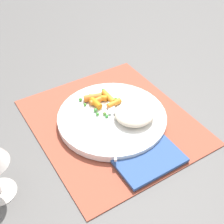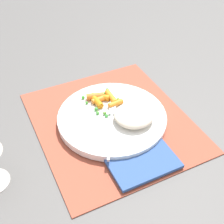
{
  "view_description": "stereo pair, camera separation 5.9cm",
  "coord_description": "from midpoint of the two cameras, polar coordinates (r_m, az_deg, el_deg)",
  "views": [
    {
      "loc": [
        -0.47,
        0.29,
        0.52
      ],
      "look_at": [
        0.0,
        0.0,
        0.03
      ],
      "focal_mm": 49.44,
      "sensor_mm": 36.0,
      "label": 1
    },
    {
      "loc": [
        -0.5,
        0.24,
        0.52
      ],
      "look_at": [
        0.0,
        0.0,
        0.03
      ],
      "focal_mm": 49.44,
      "sensor_mm": 36.0,
      "label": 2
    }
  ],
  "objects": [
    {
      "name": "rice_mound",
      "position": [
        0.73,
        6.38,
        -0.68
      ],
      "size": [
        0.09,
        0.1,
        0.03
      ],
      "primitive_type": "ellipsoid",
      "color": "beige",
      "rests_on": "plate"
    },
    {
      "name": "carrot_portion",
      "position": [
        0.78,
        0.35,
        2.4
      ],
      "size": [
        0.07,
        0.08,
        0.02
      ],
      "color": "orange",
      "rests_on": "plate"
    },
    {
      "name": "pea_scatter",
      "position": [
        0.78,
        0.67,
        1.87
      ],
      "size": [
        0.1,
        0.09,
        0.01
      ],
      "color": "#5BB63C",
      "rests_on": "plate"
    },
    {
      "name": "plate",
      "position": [
        0.75,
        2.22,
        -1.15
      ],
      "size": [
        0.27,
        0.27,
        0.02
      ],
      "primitive_type": "cylinder",
      "color": "white",
      "rests_on": "placemat"
    },
    {
      "name": "ground_plane",
      "position": [
        0.76,
        2.2,
        -1.97
      ],
      "size": [
        2.4,
        2.4,
        0.0
      ],
      "primitive_type": "plane",
      "color": "#565451"
    },
    {
      "name": "placemat",
      "position": [
        0.76,
        2.2,
        -1.81
      ],
      "size": [
        0.41,
        0.36,
        0.01
      ],
      "primitive_type": "cube",
      "color": "#9E4733",
      "rests_on": "ground_plane"
    },
    {
      "name": "napkin",
      "position": [
        0.67,
        8.28,
        -9.2
      ],
      "size": [
        0.1,
        0.15,
        0.01
      ],
      "primitive_type": "cube",
      "rotation": [
        0.0,
        0.0,
        0.0
      ],
      "color": "#33518C",
      "rests_on": "placemat"
    },
    {
      "name": "fork",
      "position": [
        0.72,
        2.19,
        -2.07
      ],
      "size": [
        0.17,
        0.1,
        0.01
      ],
      "color": "silver",
      "rests_on": "plate"
    }
  ]
}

